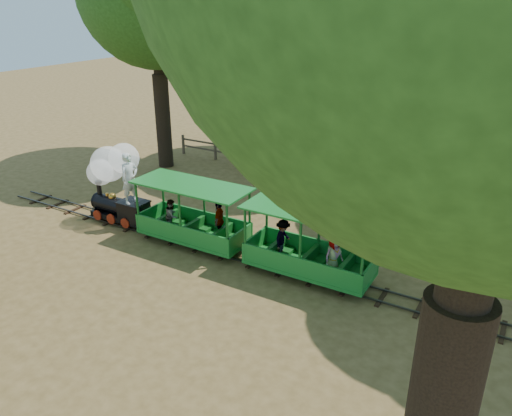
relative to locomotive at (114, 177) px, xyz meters
The scene contains 9 objects.
ground 6.00m from the locomotive, ahead, with size 90.00×90.00×0.00m, color olive.
track 5.98m from the locomotive, ahead, with size 22.00×1.00×0.10m.
locomotive is the anchor object (origin of this frame).
carriage_front 3.58m from the locomotive, ahead, with size 3.85×1.57×2.00m.
carriage_rear 7.55m from the locomotive, ahead, with size 3.85×1.57×2.00m.
fence 9.87m from the locomotive, 54.09° to the left, with size 18.10×0.10×1.00m.
shrub_west 9.41m from the locomotive, 80.44° to the left, with size 2.43×1.87×1.68m, color #2D6B1E.
shrub_mid_w 11.18m from the locomotive, 55.95° to the left, with size 2.58×1.99×1.79m, color #2D6B1E.
shrub_mid_e 11.54m from the locomotive, 53.42° to the left, with size 2.39×1.84×1.65m, color #2D6B1E.
Camera 1 is at (6.85, -11.64, 7.55)m, focal length 35.00 mm.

